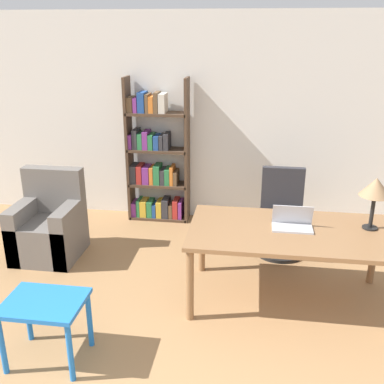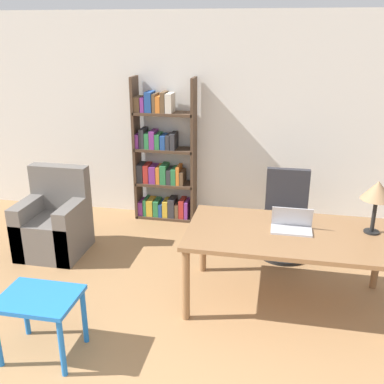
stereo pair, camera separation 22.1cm
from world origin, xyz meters
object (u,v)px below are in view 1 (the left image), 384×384
desk (291,238)px  laptop (292,223)px  table_lamp (376,188)px  armchair (49,229)px  side_table_blue (45,311)px  bookshelf (155,161)px  office_chair (281,217)px

desk → laptop: laptop is taller
desk → table_lamp: (0.72, 0.14, 0.47)m
armchair → desk: bearing=-11.7°
side_table_blue → armchair: (-0.75, 1.66, -0.12)m
laptop → bookshelf: size_ratio=0.19×
office_chair → armchair: (-2.63, -0.50, -0.09)m
side_table_blue → armchair: 1.83m
desk → side_table_blue: (-1.90, -1.12, -0.22)m
desk → laptop: size_ratio=5.10×
table_lamp → armchair: table_lamp is taller
desk → table_lamp: size_ratio=3.82×
laptop → armchair: bearing=169.3°
desk → laptop: 0.13m
laptop → armchair: (-2.66, 0.50, -0.46)m
laptop → table_lamp: bearing=7.4°
laptop → side_table_blue: laptop is taller
side_table_blue → bookshelf: (0.23, 2.89, 0.37)m
laptop → table_lamp: table_lamp is taller
desk → armchair: (-2.65, 0.55, -0.33)m
office_chair → armchair: size_ratio=0.99×
laptop → office_chair: bearing=91.8°
laptop → armchair: size_ratio=0.37×
armchair → bookshelf: size_ratio=0.52×
office_chair → bookshelf: size_ratio=0.51×
armchair → bookshelf: 1.64m
armchair → bookshelf: bearing=51.5°
office_chair → side_table_blue: office_chair is taller
armchair → laptop: bearing=-10.7°
laptop → side_table_blue: bearing=-148.6°
office_chair → bookshelf: 1.85m
armchair → bookshelf: (0.98, 1.23, 0.49)m
side_table_blue → armchair: bearing=114.2°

